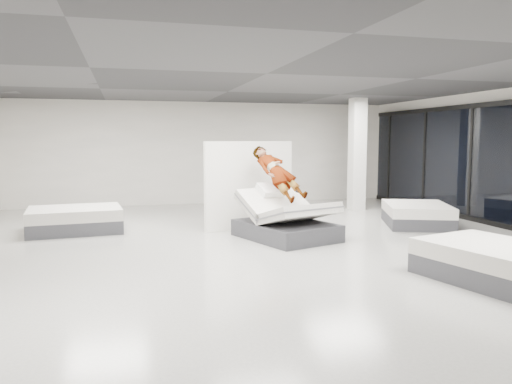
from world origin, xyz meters
TOP-DOWN VIEW (x-y plane):
  - room at (0.00, 0.00)m, footprint 14.00×14.04m
  - hero_bed at (0.68, 0.92)m, footprint 2.02×2.33m
  - person at (0.58, 1.21)m, footprint 1.02×1.48m
  - remote at (0.91, 0.95)m, footprint 0.09×0.15m
  - divider_panel at (0.25, 2.28)m, footprint 2.15×0.61m
  - flat_bed_right_far at (4.19, 1.66)m, footprint 1.98×2.25m
  - flat_bed_right_near at (2.65, -2.77)m, footprint 1.89×2.24m
  - flat_bed_left_far at (-3.59, 2.85)m, footprint 2.08×1.65m
  - column at (4.00, 4.50)m, footprint 0.40×0.40m

SIDE VIEW (x-z plane):
  - flat_bed_right_far at x=4.19m, z-range 0.00..0.51m
  - flat_bed_right_near at x=2.65m, z-range 0.00..0.54m
  - flat_bed_left_far at x=-3.59m, z-range 0.00..0.54m
  - hero_bed at x=0.68m, z-range -0.19..0.93m
  - remote at x=0.91m, z-range 0.95..1.02m
  - divider_panel at x=0.25m, z-range 0.00..1.99m
  - person at x=0.58m, z-range 0.41..1.96m
  - room at x=0.00m, z-range 0.00..3.20m
  - column at x=4.00m, z-range 0.00..3.20m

